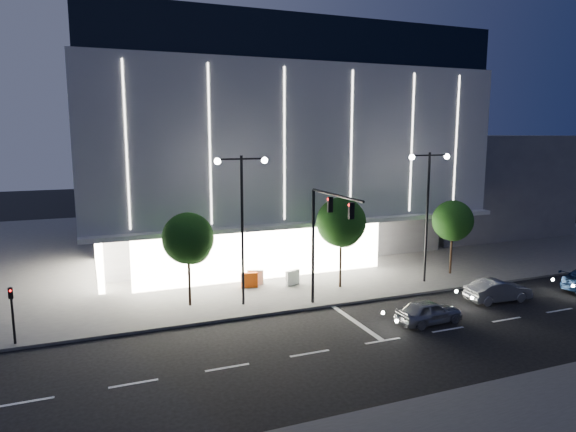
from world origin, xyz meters
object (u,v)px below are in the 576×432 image
at_px(traffic_mast, 324,227).
at_px(tree_mid, 341,225).
at_px(car_lead, 429,312).
at_px(ped_signal_far, 12,309).
at_px(street_lamp_east, 428,198).
at_px(barrier_d, 293,278).
at_px(car_second, 498,291).
at_px(barrier_c, 249,280).
at_px(tree_left, 188,241).
at_px(barrier_b, 255,277).
at_px(tree_right, 453,223).
at_px(street_lamp_west, 242,208).

distance_m(traffic_mast, tree_mid, 4.82).
bearing_deg(car_lead, ped_signal_far, 73.65).
relative_size(tree_mid, car_lead, 1.60).
xyz_separation_m(street_lamp_east, barrier_d, (-8.78, 2.58, -5.31)).
xyz_separation_m(traffic_mast, car_second, (10.88, -2.18, -4.34)).
height_order(street_lamp_east, barrier_c, street_lamp_east).
bearing_deg(tree_left, car_second, -18.16).
bearing_deg(barrier_d, traffic_mast, -114.24).
xyz_separation_m(car_second, barrier_b, (-12.96, 8.42, -0.03)).
bearing_deg(tree_right, tree_left, 180.00).
height_order(car_lead, barrier_c, car_lead).
xyz_separation_m(barrier_b, barrier_d, (2.30, -1.00, 0.00)).
distance_m(tree_mid, barrier_c, 7.08).
xyz_separation_m(tree_left, car_second, (17.85, -5.86, -3.35)).
relative_size(ped_signal_far, car_lead, 0.78).
bearing_deg(barrier_b, barrier_d, -3.80).
distance_m(car_second, barrier_c, 15.68).
bearing_deg(tree_right, ped_signal_far, -174.86).
relative_size(barrier_b, barrier_c, 1.00).
height_order(tree_right, car_lead, tree_right).
distance_m(tree_left, tree_right, 19.00).
xyz_separation_m(ped_signal_far, tree_mid, (19.03, 2.52, 2.45)).
distance_m(street_lamp_east, car_lead, 9.35).
bearing_deg(car_lead, tree_right, -48.33).
xyz_separation_m(street_lamp_west, barrier_c, (1.33, 3.06, -5.31)).
relative_size(street_lamp_west, tree_mid, 1.46).
xyz_separation_m(tree_right, barrier_b, (-14.11, 2.56, -3.23)).
bearing_deg(street_lamp_west, ped_signal_far, -172.87).
bearing_deg(tree_mid, car_lead, -77.78).
xyz_separation_m(ped_signal_far, car_lead, (20.62, -4.84, -1.23)).
bearing_deg(car_second, ped_signal_far, 86.48).
xyz_separation_m(tree_left, barrier_c, (4.30, 2.04, -3.38)).
relative_size(tree_mid, barrier_b, 5.59).
relative_size(ped_signal_far, barrier_b, 2.73).
height_order(street_lamp_west, barrier_d, street_lamp_west).
xyz_separation_m(traffic_mast, barrier_b, (-2.08, 6.24, -4.38)).
xyz_separation_m(ped_signal_far, barrier_d, (16.22, 4.08, -1.24)).
distance_m(ped_signal_far, car_second, 27.11).
bearing_deg(street_lamp_west, tree_mid, 8.26).
relative_size(car_lead, car_second, 0.93).
distance_m(ped_signal_far, barrier_b, 14.87).
relative_size(ped_signal_far, barrier_c, 2.73).
bearing_deg(tree_right, barrier_b, 169.72).
bearing_deg(ped_signal_far, traffic_mast, -4.15).
distance_m(traffic_mast, barrier_c, 7.69).
distance_m(street_lamp_west, tree_right, 16.19).
height_order(ped_signal_far, car_second, ped_signal_far).
bearing_deg(barrier_b, street_lamp_east, 1.81).
relative_size(traffic_mast, tree_mid, 1.15).
distance_m(tree_left, tree_mid, 10.00).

